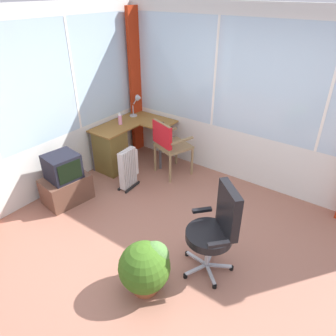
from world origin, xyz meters
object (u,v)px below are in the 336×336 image
tv_remote (160,122)px  spray_bottle (120,118)px  space_heater (129,168)px  tv_on_stand (65,181)px  office_chair (217,226)px  desk_lamp (138,102)px  potted_plant (146,266)px  desk (113,148)px  wooden_armchair (167,141)px

tv_remote → spray_bottle: size_ratio=0.69×
tv_remote → space_heater: size_ratio=0.23×
tv_on_stand → office_chair: bearing=-86.6°
desk_lamp → tv_on_stand: desk_lamp is taller
space_heater → tv_on_stand: bearing=149.6°
spray_bottle → tv_on_stand: size_ratio=0.29×
desk_lamp → potted_plant: 3.19m
spray_bottle → space_heater: size_ratio=0.34×
desk → potted_plant: (-1.61, -2.03, -0.09)m
desk_lamp → wooden_armchair: (-0.35, -0.90, -0.37)m
tv_remote → potted_plant: size_ratio=0.26×
desk → potted_plant: size_ratio=2.14×
wooden_armchair → space_heater: 0.74m
desk → desk_lamp: 0.93m
space_heater → spray_bottle: bearing=50.7°
tv_remote → spray_bottle: bearing=130.3°
desk → tv_remote: tv_remote is taller
spray_bottle → space_heater: spray_bottle is taller
desk_lamp → spray_bottle: (-0.49, -0.02, -0.14)m
desk → space_heater: desk is taller
desk → office_chair: 2.63m
desk_lamp → potted_plant: bearing=-138.3°
desk → desk_lamp: size_ratio=3.24×
desk_lamp → wooden_armchair: size_ratio=0.40×
desk_lamp → tv_remote: 0.57m
spray_bottle → office_chair: size_ratio=0.21×
desk → office_chair: size_ratio=1.18×
desk_lamp → tv_remote: bearing=-96.2°
desk_lamp → office_chair: 3.02m
desk_lamp → office_chair: size_ratio=0.36×
desk_lamp → wooden_armchair: desk_lamp is taller
desk_lamp → wooden_armchair: 1.03m
tv_on_stand → desk_lamp: bearing=4.5°
desk → space_heater: size_ratio=1.91×
desk → wooden_armchair: bearing=-66.7°
office_chair → tv_remote: bearing=50.9°
spray_bottle → desk: bearing=-174.3°
tv_remote → office_chair: (-1.60, -1.98, -0.16)m
tv_on_stand → tv_remote: bearing=-12.3°
tv_remote → wooden_armchair: 0.50m
office_chair → space_heater: (0.68, 1.87, -0.27)m
space_heater → desk_lamp: bearing=32.4°
desk → potted_plant: 2.59m
office_chair → tv_on_stand: size_ratio=1.40×
space_heater → potted_plant: size_ratio=1.12×
spray_bottle → tv_remote: bearing=-48.9°
spray_bottle → wooden_armchair: spray_bottle is taller
desk_lamp → office_chair: bearing=-123.6°
spray_bottle → tv_on_stand: bearing=-174.9°
office_chair → space_heater: 2.01m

